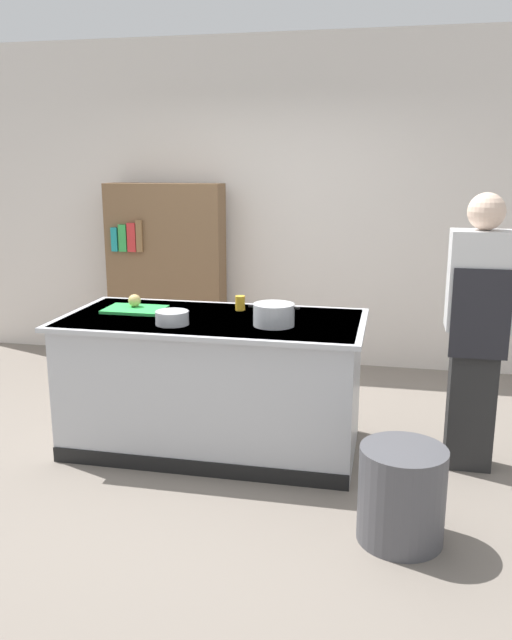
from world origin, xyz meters
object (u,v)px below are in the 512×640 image
at_px(mixing_bowl, 172,318).
at_px(bookshelf, 166,275).
at_px(juice_cup, 240,303).
at_px(stock_pot, 274,315).
at_px(onion, 135,301).
at_px(trash_bin, 402,494).
at_px(person_chef, 477,327).

height_order(mixing_bowl, bookshelf, bookshelf).
xyz_separation_m(juice_cup, bookshelf, (-1.08, 1.54, -0.10)).
bearing_deg(stock_pot, onion, 166.52).
xyz_separation_m(onion, stock_pot, (1.02, -0.24, 0.01)).
xyz_separation_m(trash_bin, person_chef, (0.42, 0.94, 0.66)).
bearing_deg(person_chef, trash_bin, 153.46).
distance_m(stock_pot, bookshelf, 2.37).
bearing_deg(mixing_bowl, onion, 138.41).
relative_size(mixing_bowl, bookshelf, 0.12).
distance_m(onion, mixing_bowl, 0.52).
bearing_deg(person_chef, bookshelf, 53.59).
bearing_deg(trash_bin, stock_pot, 135.94).
relative_size(stock_pot, bookshelf, 0.19).
bearing_deg(juice_cup, bookshelf, 125.04).
relative_size(juice_cup, person_chef, 0.06).
distance_m(onion, stock_pot, 1.05).
bearing_deg(onion, juice_cup, 10.21).
distance_m(onion, juice_cup, 0.73).
height_order(juice_cup, trash_bin, juice_cup).
relative_size(onion, trash_bin, 0.17).
bearing_deg(mixing_bowl, person_chef, 8.12).
bearing_deg(mixing_bowl, bookshelf, 110.57).
bearing_deg(bookshelf, stock_pot, -54.14).
relative_size(mixing_bowl, person_chef, 0.12).
bearing_deg(juice_cup, onion, -169.79).
bearing_deg(mixing_bowl, juice_cup, 55.64).
distance_m(trash_bin, person_chef, 1.23).
xyz_separation_m(trash_bin, bookshelf, (-2.19, 2.70, 0.60)).
height_order(onion, trash_bin, onion).
height_order(juice_cup, person_chef, person_chef).
bearing_deg(bookshelf, mixing_bowl, -69.43).
height_order(onion, juice_cup, onion).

